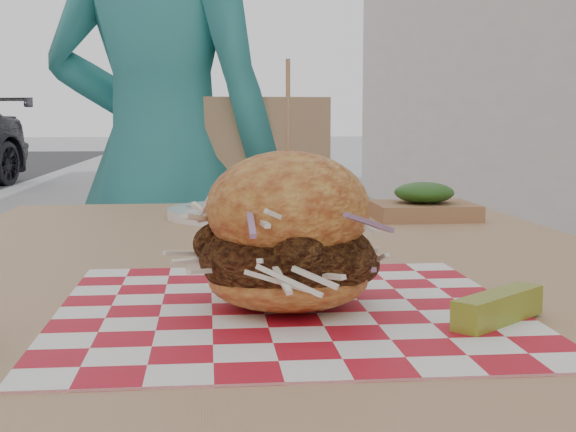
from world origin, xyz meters
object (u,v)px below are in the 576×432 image
(patio_table, at_px, (277,333))
(sandwich, at_px, (288,240))
(patio_chair, at_px, (240,277))
(diner, at_px, (161,164))

(patio_table, height_order, sandwich, sandwich)
(patio_chair, bearing_deg, diner, 137.97)
(patio_table, xyz_separation_m, sandwich, (-0.01, -0.22, 0.13))
(diner, bearing_deg, patio_chair, 160.60)
(patio_chair, bearing_deg, sandwich, -92.69)
(patio_table, relative_size, patio_chair, 1.26)
(patio_table, relative_size, sandwich, 6.19)
(diner, xyz_separation_m, patio_table, (0.18, -1.05, -0.12))
(diner, relative_size, patio_table, 1.33)
(diner, distance_m, patio_table, 1.07)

